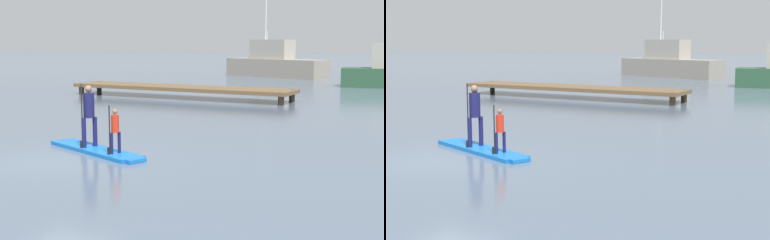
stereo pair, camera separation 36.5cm
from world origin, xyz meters
TOP-DOWN VIEW (x-y plane):
  - ground_plane at (0.00, 0.00)m, footprint 240.00×240.00m
  - paddleboard_near at (0.16, 1.19)m, footprint 3.65×1.89m
  - paddler_adult at (-0.16, 1.30)m, footprint 0.38×0.50m
  - paddler_child_solo at (0.98, 0.87)m, footprint 0.25×0.38m
  - fishing_boat_green_midground at (-6.27, 33.06)m, footprint 9.09×4.95m
  - trawler_grey_distant at (-11.19, 42.42)m, footprint 5.28×1.96m
  - floating_dock at (-4.87, 14.69)m, footprint 12.08×2.19m

SIDE VIEW (x-z plane):
  - ground_plane at x=0.00m, z-range 0.00..0.00m
  - paddleboard_near at x=0.16m, z-range 0.00..0.10m
  - floating_dock at x=-4.87m, z-range 0.20..0.80m
  - trawler_grey_distant at x=-11.19m, z-range -1.23..2.61m
  - paddler_child_solo at x=0.98m, z-range 0.12..1.35m
  - paddler_adult at x=-0.16m, z-range 0.20..1.90m
  - fishing_boat_green_midground at x=-6.27m, z-range -3.40..5.54m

